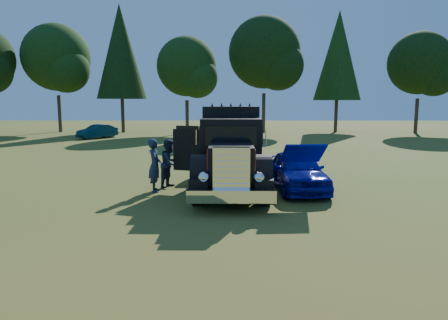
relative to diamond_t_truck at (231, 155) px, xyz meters
The scene contains 7 objects.
ground 2.35m from the diamond_t_truck, 102.67° to the right, with size 120.00×120.00×0.00m, color #345619.
treeline 26.45m from the diamond_t_truck, 96.71° to the left, with size 72.10×24.04×13.84m.
diamond_t_truck is the anchor object (origin of this frame).
hotrod_coupe 2.46m from the diamond_t_truck, ahead, with size 1.96×4.33×1.89m.
spectator_near 2.72m from the diamond_t_truck, behind, with size 0.69×0.45×1.88m, color #1C2743.
spectator_far 2.35m from the diamond_t_truck, 167.55° to the left, with size 0.88×0.68×1.80m, color #202B4B.
distant_teal_car 24.43m from the diamond_t_truck, 119.02° to the left, with size 1.29×3.70×1.22m, color #0A3D36.
Camera 1 is at (0.37, -12.24, 3.13)m, focal length 32.00 mm.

